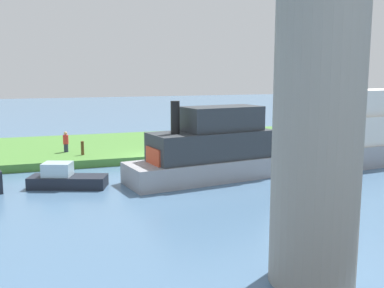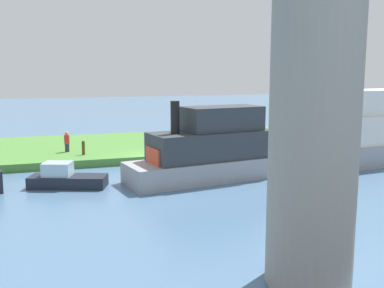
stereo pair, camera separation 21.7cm
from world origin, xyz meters
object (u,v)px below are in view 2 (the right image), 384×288
object	(u,v)px
skiff_small	(358,134)
bridge_pylon	(316,87)
mooring_post	(83,148)
motorboat_white	(209,150)
motorboat_red	(66,178)
person_on_bank	(67,142)

from	to	relation	value
skiff_small	bridge_pylon	bearing A→B (deg)	47.75
bridge_pylon	skiff_small	distance (m)	18.37
mooring_post	skiff_small	world-z (taller)	skiff_small
bridge_pylon	motorboat_white	size ratio (longest dim) A/B	1.23
motorboat_white	motorboat_red	size ratio (longest dim) A/B	2.16
bridge_pylon	skiff_small	size ratio (longest dim) A/B	1.05
person_on_bank	motorboat_white	distance (m)	11.06
person_on_bank	motorboat_white	bearing A→B (deg)	129.46
person_on_bank	skiff_small	bearing A→B (deg)	156.29
bridge_pylon	motorboat_red	bearing A→B (deg)	-65.88
mooring_post	motorboat_red	world-z (taller)	mooring_post
motorboat_red	skiff_small	size ratio (longest dim) A/B	0.39
bridge_pylon	motorboat_red	size ratio (longest dim) A/B	2.66
motorboat_red	mooring_post	bearing A→B (deg)	-103.15
person_on_bank	mooring_post	xyz separation A→B (m)	(-0.95, 1.49, -0.25)
motorboat_white	skiff_small	world-z (taller)	skiff_small
motorboat_white	skiff_small	xyz separation A→B (m)	(-10.44, -0.86, 0.31)
person_on_bank	motorboat_red	distance (m)	7.92
mooring_post	motorboat_white	bearing A→B (deg)	130.78
mooring_post	skiff_small	distance (m)	17.67
mooring_post	motorboat_white	size ratio (longest dim) A/B	0.10
bridge_pylon	mooring_post	world-z (taller)	bridge_pylon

